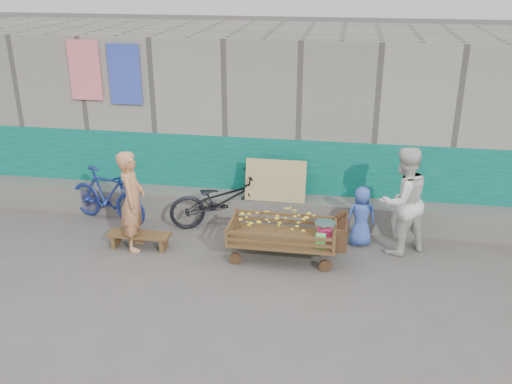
% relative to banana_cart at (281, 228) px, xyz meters
% --- Properties ---
extents(ground, '(80.00, 80.00, 0.00)m').
position_rel_banana_cart_xyz_m(ground, '(-0.54, -1.09, -0.50)').
color(ground, '#514E4A').
rests_on(ground, ground).
extents(building_wall, '(12.00, 3.50, 3.00)m').
position_rel_banana_cart_xyz_m(building_wall, '(-0.54, 2.96, 0.96)').
color(building_wall, gray).
rests_on(building_wall, ground).
extents(banana_cart, '(1.74, 0.80, 0.74)m').
position_rel_banana_cart_xyz_m(banana_cart, '(0.00, 0.00, 0.00)').
color(banana_cart, '#533622').
rests_on(banana_cart, ground).
extents(bench, '(0.97, 0.29, 0.24)m').
position_rel_banana_cart_xyz_m(bench, '(-2.20, -0.03, -0.32)').
color(bench, '#533622').
rests_on(bench, ground).
extents(vendor_man, '(0.48, 0.64, 1.58)m').
position_rel_banana_cart_xyz_m(vendor_man, '(-2.26, -0.04, 0.29)').
color(vendor_man, tan).
rests_on(vendor_man, ground).
extents(woman, '(1.03, 0.98, 1.68)m').
position_rel_banana_cart_xyz_m(woman, '(1.76, 0.52, 0.34)').
color(woman, silver).
rests_on(woman, ground).
extents(child, '(0.54, 0.42, 0.96)m').
position_rel_banana_cart_xyz_m(child, '(1.18, 0.66, -0.02)').
color(child, '#3D5BBB').
rests_on(child, ground).
extents(bicycle_dark, '(1.84, 1.21, 0.91)m').
position_rel_banana_cart_xyz_m(bicycle_dark, '(-1.12, 0.96, -0.05)').
color(bicycle_dark, black).
rests_on(bicycle_dark, ground).
extents(bicycle_blue, '(1.65, 0.95, 0.95)m').
position_rel_banana_cart_xyz_m(bicycle_blue, '(-3.06, 0.81, -0.03)').
color(bicycle_blue, navy).
rests_on(bicycle_blue, ground).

